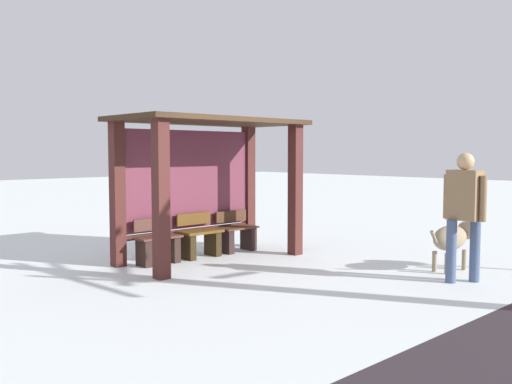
{
  "coord_description": "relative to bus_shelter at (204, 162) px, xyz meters",
  "views": [
    {
      "loc": [
        -5.78,
        -7.24,
        1.8
      ],
      "look_at": [
        0.27,
        -0.79,
        1.17
      ],
      "focal_mm": 39.26,
      "sensor_mm": 36.0,
      "label": 1
    }
  ],
  "objects": [
    {
      "name": "bench_right_inside",
      "position": [
        0.84,
        0.13,
        -1.32
      ],
      "size": [
        0.74,
        0.39,
        0.73
      ],
      "color": "#4A2D1D",
      "rests_on": "ground"
    },
    {
      "name": "dog",
      "position": [
        2.18,
        -3.35,
        -1.13
      ],
      "size": [
        1.12,
        0.39,
        0.72
      ],
      "color": "gray",
      "rests_on": "ground"
    },
    {
      "name": "bench_center_inside",
      "position": [
        0.0,
        0.13,
        -1.31
      ],
      "size": [
        0.74,
        0.4,
        0.75
      ],
      "color": "brown",
      "rests_on": "ground"
    },
    {
      "name": "bench_left_inside",
      "position": [
        -0.84,
        0.13,
        -1.32
      ],
      "size": [
        0.74,
        0.35,
        0.73
      ],
      "color": "#4E2E25",
      "rests_on": "ground"
    },
    {
      "name": "person_walking",
      "position": [
        1.53,
        -3.83,
        -0.57
      ],
      "size": [
        0.44,
        0.62,
        1.79
      ],
      "color": "olive",
      "rests_on": "ground"
    },
    {
      "name": "ground_plane",
      "position": [
        0.0,
        -0.2,
        -1.63
      ],
      "size": [
        60.0,
        60.0,
        0.0
      ],
      "primitive_type": "plane",
      "color": "white"
    },
    {
      "name": "bus_shelter",
      "position": [
        0.0,
        0.0,
        0.0
      ],
      "size": [
        3.19,
        1.62,
        2.35
      ],
      "color": "#461F1C",
      "rests_on": "ground"
    }
  ]
}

